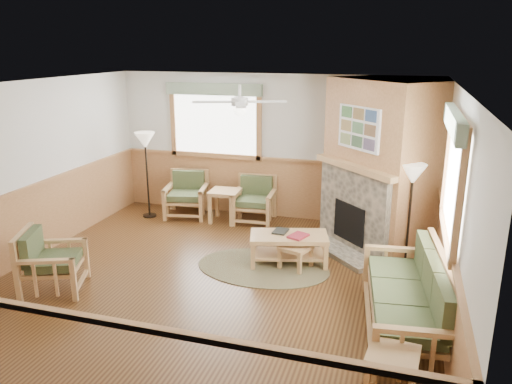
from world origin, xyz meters
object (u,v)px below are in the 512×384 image
(sofa, at_px, (405,296))
(floor_lamp_right, at_px, (409,218))
(end_table_chairs, at_px, (225,206))
(footstool, at_px, (296,257))
(armchair_back_right, at_px, (254,200))
(armchair_back_left, at_px, (186,195))
(armchair_left, at_px, (53,261))
(end_table_sofa, at_px, (391,376))
(floor_lamp_left, at_px, (147,175))
(coffee_table, at_px, (289,249))

(sofa, distance_m, floor_lamp_right, 1.84)
(end_table_chairs, bearing_deg, footstool, -43.59)
(armchair_back_right, relative_size, footstool, 2.04)
(sofa, relative_size, armchair_back_left, 2.42)
(armchair_back_left, bearing_deg, armchair_left, -108.95)
(end_table_chairs, relative_size, footstool, 1.47)
(end_table_sofa, bearing_deg, footstool, 119.78)
(armchair_back_left, bearing_deg, floor_lamp_left, -171.68)
(armchair_left, xyz_separation_m, end_table_chairs, (1.25, 3.25, -0.12))
(sofa, relative_size, armchair_back_right, 2.47)
(floor_lamp_left, bearing_deg, floor_lamp_right, -12.21)
(armchair_back_right, relative_size, coffee_table, 0.72)
(sofa, height_order, armchair_back_left, sofa)
(footstool, height_order, floor_lamp_right, floor_lamp_right)
(armchair_back_left, height_order, coffee_table, armchair_back_left)
(footstool, bearing_deg, floor_lamp_right, 15.56)
(coffee_table, relative_size, footstool, 2.81)
(armchair_back_left, relative_size, floor_lamp_right, 0.53)
(armchair_back_right, xyz_separation_m, end_table_sofa, (2.67, -4.34, -0.16))
(end_table_sofa, bearing_deg, coffee_table, 120.73)
(end_table_sofa, bearing_deg, floor_lamp_right, 88.30)
(armchair_back_right, bearing_deg, floor_lamp_right, -30.11)
(armchair_left, relative_size, end_table_sofa, 1.66)
(end_table_sofa, xyz_separation_m, footstool, (-1.47, 2.57, -0.08))
(floor_lamp_left, bearing_deg, end_table_sofa, -40.75)
(armchair_left, relative_size, coffee_table, 0.74)
(armchair_left, distance_m, end_table_chairs, 3.48)
(sofa, height_order, end_table_chairs, sofa)
(floor_lamp_right, bearing_deg, armchair_left, -155.60)
(armchair_back_left, height_order, floor_lamp_left, floor_lamp_left)
(end_table_sofa, bearing_deg, armchair_back_right, 121.55)
(floor_lamp_left, relative_size, floor_lamp_right, 1.03)
(armchair_back_left, distance_m, footstool, 3.07)
(armchair_left, bearing_deg, end_table_sofa, -124.28)
(armchair_back_right, bearing_deg, floor_lamp_left, -175.73)
(armchair_left, xyz_separation_m, floor_lamp_left, (-0.25, 3.09, 0.40))
(coffee_table, distance_m, floor_lamp_left, 3.41)
(armchair_back_right, bearing_deg, armchair_left, -121.81)
(armchair_back_right, height_order, footstool, armchair_back_right)
(sofa, bearing_deg, floor_lamp_left, -127.80)
(sofa, height_order, floor_lamp_left, floor_lamp_left)
(coffee_table, bearing_deg, armchair_left, -163.48)
(end_table_chairs, height_order, floor_lamp_right, floor_lamp_right)
(sofa, bearing_deg, footstool, -138.42)
(armchair_left, relative_size, end_table_chairs, 1.41)
(armchair_left, xyz_separation_m, end_table_sofa, (4.43, -0.95, -0.17))
(armchair_left, relative_size, floor_lamp_right, 0.53)
(armchair_back_left, height_order, footstool, armchair_back_left)
(sofa, xyz_separation_m, armchair_left, (-4.52, -0.24, -0.05))
(armchair_left, relative_size, floor_lamp_left, 0.52)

